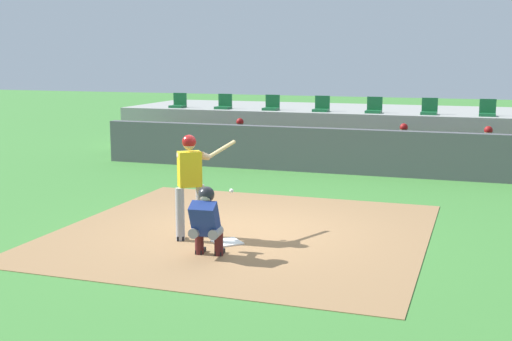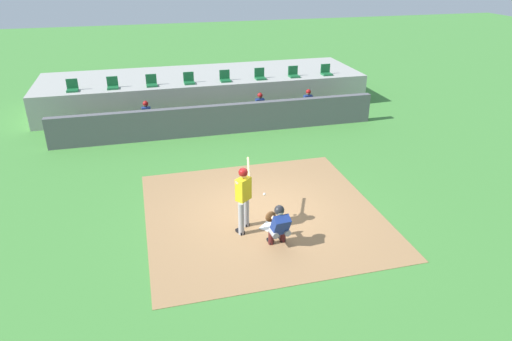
{
  "view_description": "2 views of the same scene",
  "coord_description": "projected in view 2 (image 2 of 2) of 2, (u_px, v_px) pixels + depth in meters",
  "views": [
    {
      "loc": [
        3.95,
        -10.9,
        3.12
      ],
      "look_at": [
        0.0,
        0.7,
        1.0
      ],
      "focal_mm": 46.89,
      "sensor_mm": 36.0,
      "label": 1
    },
    {
      "loc": [
        -2.96,
        -10.73,
        6.59
      ],
      "look_at": [
        0.0,
        0.7,
        1.0
      ],
      "focal_mm": 32.16,
      "sensor_mm": 36.0,
      "label": 2
    }
  ],
  "objects": [
    {
      "name": "stadium_seat_4",
      "position": [
        225.0,
        78.0,
        20.61
      ],
      "size": [
        0.46,
        0.46,
        0.48
      ],
      "color": "#196033",
      "rests_on": "stands_platform"
    },
    {
      "name": "home_plate",
      "position": [
        270.0,
        227.0,
        12.17
      ],
      "size": [
        0.62,
        0.62,
        0.02
      ],
      "primitive_type": "cube",
      "rotation": [
        0.0,
        0.0,
        0.79
      ],
      "color": "white",
      "rests_on": "dirt_infield"
    },
    {
      "name": "batter_at_plate",
      "position": [
        244.0,
        195.0,
        11.66
      ],
      "size": [
        0.66,
        1.39,
        1.8
      ],
      "color": "#99999E",
      "rests_on": "ground"
    },
    {
      "name": "stadium_seat_2",
      "position": [
        152.0,
        83.0,
        19.87
      ],
      "size": [
        0.46,
        0.46,
        0.48
      ],
      "color": "#196033",
      "rests_on": "stands_platform"
    },
    {
      "name": "stadium_seat_3",
      "position": [
        189.0,
        80.0,
        20.24
      ],
      "size": [
        0.46,
        0.46,
        0.48
      ],
      "color": "#196033",
      "rests_on": "stands_platform"
    },
    {
      "name": "dugout_player_1",
      "position": [
        261.0,
        108.0,
        19.45
      ],
      "size": [
        0.49,
        0.7,
        1.3
      ],
      "color": "#939399",
      "rests_on": "ground"
    },
    {
      "name": "dugout_player_2",
      "position": [
        309.0,
        104.0,
        19.95
      ],
      "size": [
        0.49,
        0.7,
        1.3
      ],
      "color": "#939399",
      "rests_on": "ground"
    },
    {
      "name": "stadium_seat_1",
      "position": [
        113.0,
        85.0,
        19.51
      ],
      "size": [
        0.46,
        0.46,
        0.48
      ],
      "color": "#196033",
      "rests_on": "stands_platform"
    },
    {
      "name": "stands_platform",
      "position": [
        203.0,
        89.0,
        22.11
      ],
      "size": [
        15.0,
        4.4,
        1.4
      ],
      "primitive_type": "cube",
      "color": "#9E9E99",
      "rests_on": "ground"
    },
    {
      "name": "dugout_wall",
      "position": [
        220.0,
        120.0,
        18.31
      ],
      "size": [
        13.0,
        0.3,
        1.2
      ],
      "primitive_type": "cube",
      "color": "#59595E",
      "rests_on": "ground"
    },
    {
      "name": "stadium_seat_0",
      "position": [
        72.0,
        88.0,
        19.14
      ],
      "size": [
        0.46,
        0.46,
        0.48
      ],
      "color": "#196033",
      "rests_on": "stands_platform"
    },
    {
      "name": "dugout_player_0",
      "position": [
        147.0,
        117.0,
        18.38
      ],
      "size": [
        0.49,
        0.7,
        1.3
      ],
      "color": "#939399",
      "rests_on": "ground"
    },
    {
      "name": "stadium_seat_5",
      "position": [
        260.0,
        76.0,
        20.98
      ],
      "size": [
        0.46,
        0.46,
        0.48
      ],
      "color": "#196033",
      "rests_on": "stands_platform"
    },
    {
      "name": "catcher_crouched",
      "position": [
        279.0,
        224.0,
        11.21
      ],
      "size": [
        0.52,
        1.56,
        1.13
      ],
      "color": "gray",
      "rests_on": "ground"
    },
    {
      "name": "ground_plane",
      "position": [
        262.0,
        213.0,
        12.88
      ],
      "size": [
        80.0,
        80.0,
        0.0
      ],
      "primitive_type": "plane",
      "color": "#428438"
    },
    {
      "name": "dirt_infield",
      "position": [
        262.0,
        213.0,
        12.87
      ],
      "size": [
        6.4,
        6.4,
        0.01
      ],
      "primitive_type": "cube",
      "color": "#9E754C",
      "rests_on": "ground"
    },
    {
      "name": "stadium_seat_7",
      "position": [
        326.0,
        72.0,
        21.72
      ],
      "size": [
        0.46,
        0.46,
        0.48
      ],
      "color": "#196033",
      "rests_on": "stands_platform"
    },
    {
      "name": "stadium_seat_6",
      "position": [
        294.0,
        74.0,
        21.35
      ],
      "size": [
        0.46,
        0.46,
        0.48
      ],
      "color": "#196033",
      "rests_on": "stands_platform"
    },
    {
      "name": "dugout_bench",
      "position": [
        216.0,
        120.0,
        19.34
      ],
      "size": [
        11.8,
        0.44,
        0.45
      ],
      "primitive_type": "cube",
      "color": "olive",
      "rests_on": "ground"
    }
  ]
}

